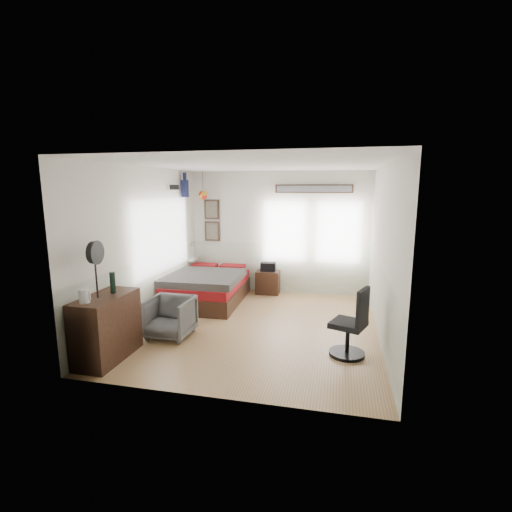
# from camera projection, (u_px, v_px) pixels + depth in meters

# --- Properties ---
(ground_plane) EXTENTS (4.00, 4.50, 0.01)m
(ground_plane) POSITION_uv_depth(u_px,v_px,m) (257.00, 327.00, 6.35)
(ground_plane) COLOR #9E7450
(room_shell) EXTENTS (4.02, 4.52, 2.71)m
(room_shell) POSITION_uv_depth(u_px,v_px,m) (255.00, 231.00, 6.25)
(room_shell) COLOR silver
(room_shell) RESTS_ON ground_plane
(wall_decor) EXTENTS (3.55, 1.32, 1.44)m
(wall_decor) POSITION_uv_depth(u_px,v_px,m) (227.00, 199.00, 8.09)
(wall_decor) COLOR #3B251A
(wall_decor) RESTS_ON room_shell
(bed) EXTENTS (1.48, 2.02, 0.63)m
(bed) POSITION_uv_depth(u_px,v_px,m) (207.00, 287.00, 7.66)
(bed) COLOR black
(bed) RESTS_ON ground_plane
(dresser) EXTENTS (0.48, 1.00, 0.90)m
(dresser) POSITION_uv_depth(u_px,v_px,m) (107.00, 327.00, 5.08)
(dresser) COLOR black
(dresser) RESTS_ON ground_plane
(armchair) EXTENTS (0.69, 0.71, 0.64)m
(armchair) POSITION_uv_depth(u_px,v_px,m) (170.00, 317.00, 5.86)
(armchair) COLOR #4C4D4F
(armchair) RESTS_ON ground_plane
(nightstand) EXTENTS (0.52, 0.42, 0.51)m
(nightstand) POSITION_uv_depth(u_px,v_px,m) (268.00, 282.00, 8.31)
(nightstand) COLOR black
(nightstand) RESTS_ON ground_plane
(task_chair) EXTENTS (0.57, 0.57, 1.00)m
(task_chair) POSITION_uv_depth(u_px,v_px,m) (352.00, 329.00, 5.15)
(task_chair) COLOR black
(task_chair) RESTS_ON ground_plane
(kettle) EXTENTS (0.15, 0.13, 0.18)m
(kettle) POSITION_uv_depth(u_px,v_px,m) (84.00, 296.00, 4.68)
(kettle) COLOR silver
(kettle) RESTS_ON dresser
(bottle) EXTENTS (0.07, 0.07, 0.29)m
(bottle) POSITION_uv_depth(u_px,v_px,m) (113.00, 283.00, 5.10)
(bottle) COLOR black
(bottle) RESTS_ON dresser
(stand_fan) EXTENTS (0.10, 0.31, 0.77)m
(stand_fan) POSITION_uv_depth(u_px,v_px,m) (95.00, 254.00, 4.80)
(stand_fan) COLOR black
(stand_fan) RESTS_ON dresser
(black_bag) EXTENTS (0.34, 0.23, 0.19)m
(black_bag) POSITION_uv_depth(u_px,v_px,m) (268.00, 267.00, 8.25)
(black_bag) COLOR black
(black_bag) RESTS_ON nightstand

